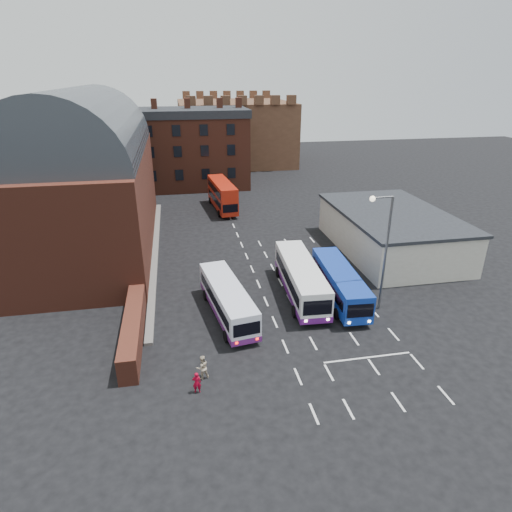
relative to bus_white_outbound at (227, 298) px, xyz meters
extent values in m
plane|color=black|center=(3.34, -3.98, -1.51)|extent=(180.00, 180.00, 0.00)
cube|color=#602B1E|center=(-12.16, 17.02, 3.49)|extent=(12.00, 28.00, 10.00)
cylinder|color=#1E2328|center=(-12.16, 17.02, 8.49)|extent=(12.00, 26.00, 12.00)
cube|color=#602B1E|center=(-6.86, -1.98, -0.61)|extent=(1.20, 10.00, 1.80)
cube|color=beige|center=(18.34, 10.02, 0.49)|extent=(10.00, 16.00, 4.00)
cube|color=#282B30|center=(18.34, 10.02, 2.59)|extent=(10.40, 16.40, 0.30)
cube|color=brown|center=(-2.66, 42.02, 3.99)|extent=(22.00, 10.00, 11.00)
cube|color=brown|center=(9.34, 62.02, 4.49)|extent=(22.00, 22.00, 12.00)
cube|color=white|center=(0.00, 0.00, -0.02)|extent=(3.51, 9.60, 2.13)
cube|color=black|center=(0.00, 0.00, 0.11)|extent=(3.39, 8.42, 0.77)
cylinder|color=black|center=(-1.50, 2.80, -1.08)|extent=(0.36, 0.88, 0.85)
cylinder|color=black|center=(-0.56, -3.45, -1.08)|extent=(0.36, 0.88, 0.85)
cylinder|color=black|center=(0.61, 3.11, -1.08)|extent=(0.36, 0.88, 0.85)
cylinder|color=black|center=(1.55, -3.13, -1.08)|extent=(0.36, 0.88, 0.85)
cube|color=white|center=(6.38, 2.14, 0.17)|extent=(2.99, 10.71, 2.41)
cube|color=black|center=(6.38, 2.14, 0.32)|extent=(2.99, 9.51, 0.87)
cylinder|color=black|center=(7.39, -1.29, -1.03)|extent=(0.32, 0.98, 0.96)
cylinder|color=black|center=(7.79, 5.82, -1.03)|extent=(0.32, 0.98, 0.96)
cylinder|color=black|center=(4.99, -1.16, -1.03)|extent=(0.32, 0.98, 0.96)
cylinder|color=black|center=(5.39, 5.95, -1.03)|extent=(0.32, 0.98, 0.96)
cube|color=#1134A1|center=(9.34, 0.97, 0.03)|extent=(2.80, 9.80, 2.20)
cube|color=black|center=(9.34, 0.97, 0.16)|extent=(2.78, 8.61, 0.79)
cylinder|color=black|center=(10.25, -2.17, -1.07)|extent=(0.30, 0.89, 0.88)
cylinder|color=black|center=(10.65, 4.33, -1.07)|extent=(0.30, 0.89, 0.88)
cylinder|color=black|center=(8.05, -2.04, -1.07)|extent=(0.30, 0.89, 0.88)
cylinder|color=black|center=(8.45, 4.47, -1.07)|extent=(0.30, 0.89, 0.88)
cube|color=#B3200F|center=(2.80, 27.77, 0.65)|extent=(3.10, 9.85, 3.43)
cube|color=black|center=(2.80, 27.77, 0.16)|extent=(3.05, 8.66, 0.79)
cylinder|color=black|center=(4.18, 24.80, -1.07)|extent=(0.33, 0.90, 0.88)
cylinder|color=black|center=(3.57, 31.29, -1.07)|extent=(0.33, 0.90, 0.88)
cylinder|color=black|center=(1.99, 24.60, -1.07)|extent=(0.33, 0.90, 0.88)
cylinder|color=black|center=(1.38, 31.08, -1.07)|extent=(0.33, 0.90, 0.88)
cylinder|color=#535456|center=(11.94, -1.12, 3.06)|extent=(0.18, 0.18, 9.14)
cylinder|color=#535456|center=(11.14, -1.16, 7.63)|extent=(1.60, 0.19, 0.11)
sphere|color=#FFF2CC|center=(10.34, -1.19, 7.57)|extent=(0.41, 0.41, 0.41)
imported|color=#9E031E|center=(-2.85, -8.22, -0.82)|extent=(0.53, 0.36, 1.38)
imported|color=#B8A88C|center=(-2.44, -7.00, -0.72)|extent=(0.91, 0.79, 1.58)
camera|label=1|loc=(-3.16, -28.42, 15.72)|focal=30.00mm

